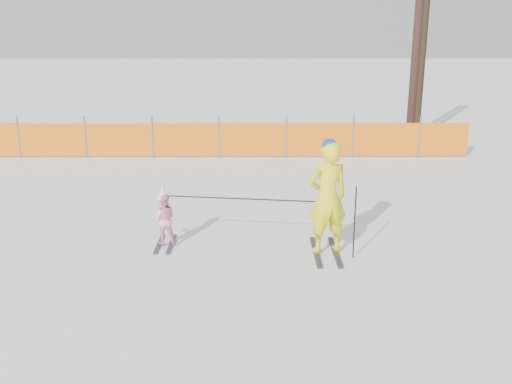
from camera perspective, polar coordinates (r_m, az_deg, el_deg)
ground at (r=9.99m, az=0.01°, el=-6.32°), size 120.00×120.00×0.00m
adult at (r=9.81m, az=7.16°, el=-0.51°), size 0.82×1.36×2.05m
child at (r=10.39m, az=-9.20°, el=-2.62°), size 0.48×0.94×1.12m
ski_poles at (r=9.86m, az=2.29°, el=-1.45°), size 3.22×0.60×1.27m
safety_fence at (r=17.19m, az=-4.79°, el=5.26°), size 15.49×0.06×1.25m
tree_trunks at (r=20.36m, az=15.94°, el=13.16°), size 1.03×2.17×6.26m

